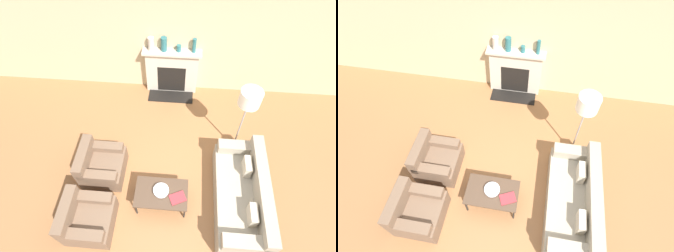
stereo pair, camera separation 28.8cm
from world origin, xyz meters
TOP-DOWN VIEW (x-y plane):
  - ground_plane at (0.00, 0.00)m, footprint 18.00×18.00m
  - wall_back at (0.00, 3.19)m, footprint 18.00×0.06m
  - fireplace at (-0.20, 3.04)m, footprint 1.34×0.59m
  - couch at (1.28, 0.19)m, footprint 0.84×1.96m
  - armchair_near at (-1.40, -0.45)m, footprint 0.80×0.81m
  - armchair_far at (-1.40, 0.58)m, footprint 0.80×0.81m
  - coffee_table at (-0.17, 0.07)m, footprint 0.93×0.59m
  - bowl at (-0.17, 0.10)m, footprint 0.28×0.28m
  - book at (0.12, -0.01)m, footprint 0.33×0.29m
  - floor_lamp at (1.25, 1.42)m, footprint 0.39×0.39m
  - mantel_vase_left at (-0.66, 3.06)m, footprint 0.14×0.14m
  - mantel_vase_center_left at (-0.38, 3.06)m, footprint 0.13×0.13m
  - mantel_vase_center_right at (-0.06, 3.06)m, footprint 0.10×0.10m
  - mantel_vase_right at (0.27, 3.06)m, footprint 0.08×0.08m

SIDE VIEW (x-z plane):
  - ground_plane at x=0.00m, z-range 0.00..0.00m
  - armchair_near at x=-1.40m, z-range -0.09..0.64m
  - armchair_far at x=-1.40m, z-range -0.09..0.64m
  - couch at x=1.28m, z-range -0.10..0.71m
  - coffee_table at x=-0.17m, z-range 0.17..0.58m
  - book at x=0.12m, z-range 0.41..0.43m
  - bowl at x=-0.17m, z-range 0.41..0.47m
  - fireplace at x=-0.20m, z-range -0.01..1.16m
  - mantel_vase_center_right at x=-0.06m, z-range 1.17..1.32m
  - mantel_vase_left at x=-0.66m, z-range 1.17..1.48m
  - mantel_vase_center_left at x=-0.38m, z-range 1.17..1.49m
  - mantel_vase_right at x=0.27m, z-range 1.17..1.50m
  - floor_lamp at x=1.25m, z-range 0.57..2.24m
  - wall_back at x=0.00m, z-range 0.00..2.90m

